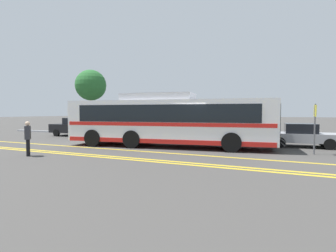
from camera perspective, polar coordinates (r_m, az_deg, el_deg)
The scene contains 13 objects.
ground_plane at distance 14.93m, azimuth 4.64°, elevation -4.73°, with size 220.00×220.00×0.00m, color #423F3D.
lane_strip_0 at distance 13.35m, azimuth -3.89°, elevation -5.63°, with size 0.20×31.78×0.01m, color gold.
lane_strip_1 at distance 11.72m, azimuth -8.32°, elevation -6.86°, with size 0.20×31.78×0.01m, color gold.
lane_strip_2 at distance 11.40m, azimuth -9.37°, elevation -7.15°, with size 0.20×31.78×0.01m, color gold.
curb_strip at distance 20.05m, azimuth 6.00°, elevation -2.55°, with size 39.78×0.36×0.15m, color #99999E.
transit_bus at distance 15.19m, azimuth -0.07°, elevation 1.30°, with size 12.28×4.06×3.10m.
parked_car_0 at distance 23.34m, azimuth -19.17°, elevation -0.21°, with size 4.53×1.99×1.54m.
parked_car_1 at distance 20.00m, azimuth -7.92°, elevation -0.60°, with size 4.52×2.11×1.51m.
parked_car_2 at distance 17.98m, azimuth 8.48°, elevation -1.11°, with size 5.02×2.19×1.46m.
parked_car_3 at distance 17.10m, azimuth 27.08°, elevation -1.77°, with size 4.08×2.19×1.36m.
pedestrian_0 at distance 13.59m, azimuth -28.21°, elevation -2.03°, with size 0.45×0.45×1.59m.
bus_stop_sign at distance 14.21m, azimuth 29.33°, elevation 0.66°, with size 0.08×0.40×2.41m.
tree_0 at distance 31.25m, azimuth -16.46°, elevation 8.48°, with size 3.47×3.47×6.82m.
Camera 1 is at (4.94, -13.95, 2.00)m, focal length 28.00 mm.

